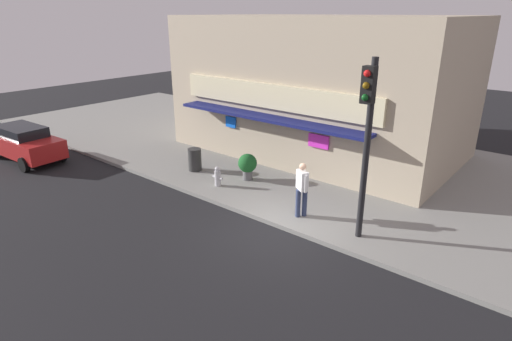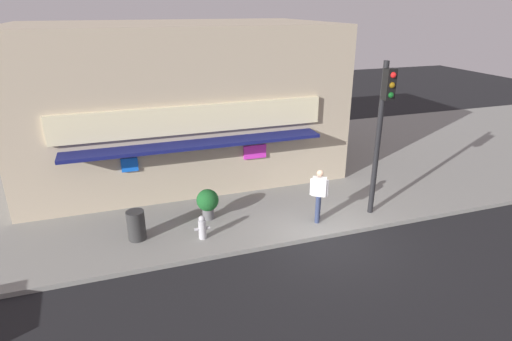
{
  "view_description": "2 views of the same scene",
  "coord_description": "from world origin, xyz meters",
  "px_view_note": "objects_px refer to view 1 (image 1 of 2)",
  "views": [
    {
      "loc": [
        6.74,
        -9.48,
        6.36
      ],
      "look_at": [
        -1.69,
        0.81,
        1.33
      ],
      "focal_mm": 29.58,
      "sensor_mm": 36.0,
      "label": 1
    },
    {
      "loc": [
        -5.84,
        -10.2,
        6.88
      ],
      "look_at": [
        -1.95,
        1.29,
        2.08
      ],
      "focal_mm": 29.52,
      "sensor_mm": 36.0,
      "label": 2
    }
  ],
  "objects_px": {
    "trash_can": "(195,160)",
    "parked_car_red": "(23,142)",
    "traffic_light": "(367,128)",
    "pedestrian": "(302,187)",
    "fire_hydrant": "(218,177)",
    "potted_plant_by_doorway": "(248,165)"
  },
  "relations": [
    {
      "from": "traffic_light",
      "to": "parked_car_red",
      "type": "relative_size",
      "value": 1.12
    },
    {
      "from": "trash_can",
      "to": "parked_car_red",
      "type": "xyz_separation_m",
      "value": [
        -7.34,
        -3.7,
        0.21
      ]
    },
    {
      "from": "pedestrian",
      "to": "potted_plant_by_doorway",
      "type": "height_order",
      "value": "pedestrian"
    },
    {
      "from": "fire_hydrant",
      "to": "parked_car_red",
      "type": "relative_size",
      "value": 0.17
    },
    {
      "from": "fire_hydrant",
      "to": "potted_plant_by_doorway",
      "type": "xyz_separation_m",
      "value": [
        0.45,
        1.22,
        0.25
      ]
    },
    {
      "from": "traffic_light",
      "to": "pedestrian",
      "type": "height_order",
      "value": "traffic_light"
    },
    {
      "from": "traffic_light",
      "to": "potted_plant_by_doorway",
      "type": "height_order",
      "value": "traffic_light"
    },
    {
      "from": "trash_can",
      "to": "parked_car_red",
      "type": "height_order",
      "value": "parked_car_red"
    },
    {
      "from": "potted_plant_by_doorway",
      "to": "parked_car_red",
      "type": "xyz_separation_m",
      "value": [
        -9.7,
        -4.31,
        0.06
      ]
    },
    {
      "from": "traffic_light",
      "to": "fire_hydrant",
      "type": "distance_m",
      "value": 6.58
    },
    {
      "from": "traffic_light",
      "to": "trash_can",
      "type": "xyz_separation_m",
      "value": [
        -7.8,
        0.84,
        -2.83
      ]
    },
    {
      "from": "traffic_light",
      "to": "fire_hydrant",
      "type": "height_order",
      "value": "traffic_light"
    },
    {
      "from": "potted_plant_by_doorway",
      "to": "parked_car_red",
      "type": "height_order",
      "value": "parked_car_red"
    },
    {
      "from": "trash_can",
      "to": "potted_plant_by_doorway",
      "type": "relative_size",
      "value": 0.89
    },
    {
      "from": "traffic_light",
      "to": "trash_can",
      "type": "height_order",
      "value": "traffic_light"
    },
    {
      "from": "potted_plant_by_doorway",
      "to": "parked_car_red",
      "type": "bearing_deg",
      "value": -156.07
    },
    {
      "from": "trash_can",
      "to": "parked_car_red",
      "type": "relative_size",
      "value": 0.2
    },
    {
      "from": "pedestrian",
      "to": "parked_car_red",
      "type": "xyz_separation_m",
      "value": [
        -13.11,
        -2.97,
        -0.33
      ]
    },
    {
      "from": "trash_can",
      "to": "potted_plant_by_doorway",
      "type": "height_order",
      "value": "potted_plant_by_doorway"
    },
    {
      "from": "traffic_light",
      "to": "parked_car_red",
      "type": "bearing_deg",
      "value": -169.31
    },
    {
      "from": "fire_hydrant",
      "to": "parked_car_red",
      "type": "distance_m",
      "value": 9.76
    },
    {
      "from": "trash_can",
      "to": "pedestrian",
      "type": "distance_m",
      "value": 5.84
    }
  ]
}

